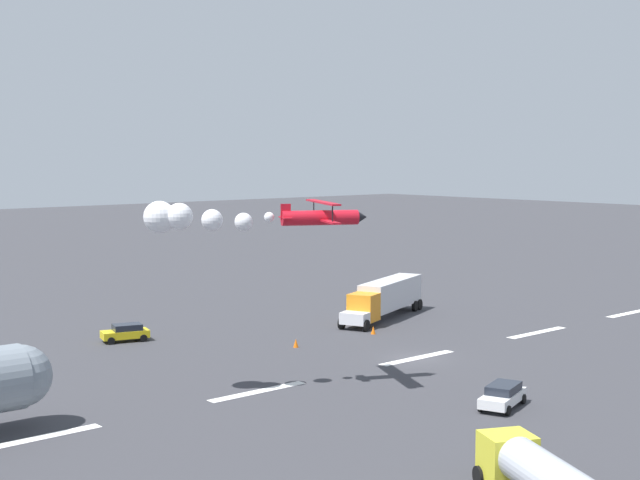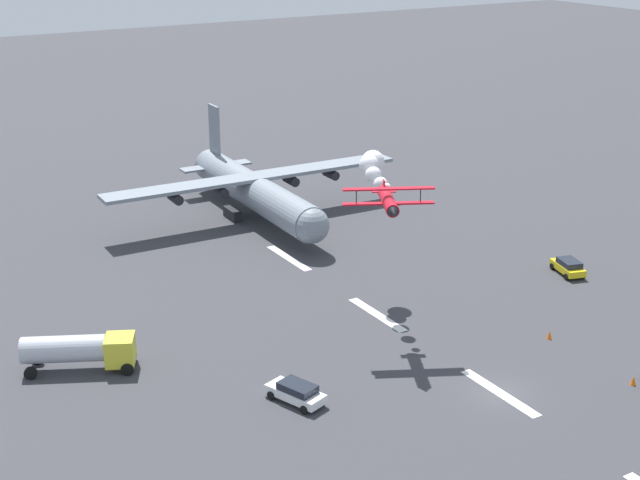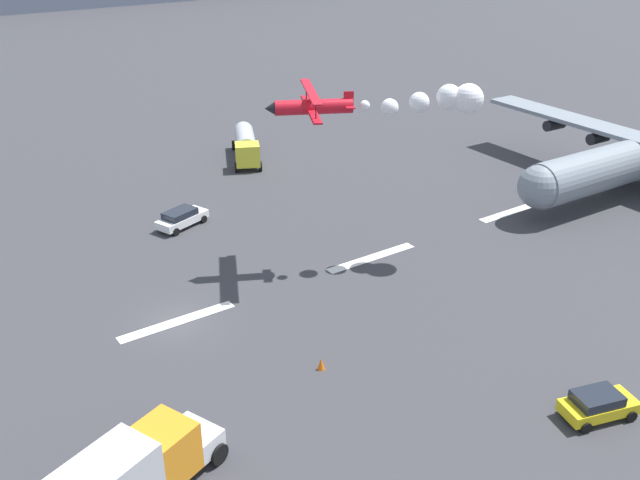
% 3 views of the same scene
% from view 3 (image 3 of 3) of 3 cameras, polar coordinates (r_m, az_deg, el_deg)
% --- Properties ---
extents(ground_plane, '(440.00, 440.00, 0.00)m').
position_cam_3_polar(ground_plane, '(47.45, -11.37, -6.43)').
color(ground_plane, '#38383D').
rests_on(ground_plane, ground).
extents(runway_stripe_3, '(8.00, 0.90, 0.01)m').
position_cam_3_polar(runway_stripe_3, '(47.45, -11.37, -6.43)').
color(runway_stripe_3, white).
rests_on(runway_stripe_3, ground).
extents(runway_stripe_4, '(8.00, 0.90, 0.01)m').
position_cam_3_polar(runway_stripe_4, '(54.65, 4.14, -1.43)').
color(runway_stripe_4, white).
rests_on(runway_stripe_4, ground).
extents(runway_stripe_5, '(8.00, 0.90, 0.01)m').
position_cam_3_polar(runway_stripe_5, '(65.12, 15.32, 2.28)').
color(runway_stripe_5, white).
rests_on(runway_stripe_5, ground).
extents(cargo_transport_plane, '(28.93, 35.68, 11.12)m').
position_cam_3_polar(cargo_transport_plane, '(71.83, 23.80, 6.02)').
color(cargo_transport_plane, gray).
rests_on(cargo_transport_plane, ground).
extents(stunt_biplane_red, '(13.98, 9.66, 2.14)m').
position_cam_3_polar(stunt_biplane_red, '(50.92, 7.34, 10.98)').
color(stunt_biplane_red, red).
extents(fuel_tanker_truck, '(6.08, 8.77, 2.90)m').
position_cam_3_polar(fuel_tanker_truck, '(75.48, -5.98, 7.67)').
color(fuel_tanker_truck, yellow).
rests_on(fuel_tanker_truck, ground).
extents(followme_car_yellow, '(4.37, 2.90, 1.52)m').
position_cam_3_polar(followme_car_yellow, '(41.06, 21.41, -12.16)').
color(followme_car_yellow, yellow).
rests_on(followme_car_yellow, ground).
extents(airport_staff_sedan, '(4.89, 3.20, 1.52)m').
position_cam_3_polar(airport_staff_sedan, '(60.53, -11.05, 1.77)').
color(airport_staff_sedan, white).
rests_on(airport_staff_sedan, ground).
extents(traffic_cone_near, '(0.44, 0.44, 0.75)m').
position_cam_3_polar(traffic_cone_near, '(38.78, -11.42, -13.97)').
color(traffic_cone_near, orange).
rests_on(traffic_cone_near, ground).
extents(traffic_cone_far, '(0.44, 0.44, 0.75)m').
position_cam_3_polar(traffic_cone_far, '(42.00, 0.09, -9.90)').
color(traffic_cone_far, orange).
rests_on(traffic_cone_far, ground).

